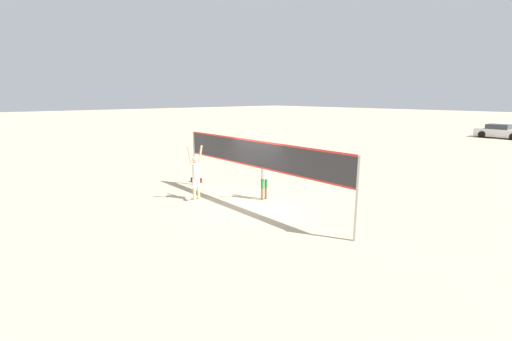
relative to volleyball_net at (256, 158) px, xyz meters
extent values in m
plane|color=#C6B28C|center=(0.00, 0.00, -1.82)|extent=(200.00, 200.00, 0.00)
cylinder|color=beige|center=(-4.21, 0.00, -0.58)|extent=(0.10, 0.10, 2.47)
cylinder|color=beige|center=(4.21, 0.00, -0.58)|extent=(0.10, 0.10, 2.47)
cube|color=#2D2D33|center=(0.00, 0.00, 0.15)|extent=(8.31, 0.02, 0.99)
cube|color=red|center=(0.00, 0.00, 0.62)|extent=(8.31, 0.03, 0.06)
cube|color=red|center=(0.00, 0.00, -0.31)|extent=(8.31, 0.03, 0.06)
cylinder|color=beige|center=(-2.19, -1.31, -1.58)|extent=(0.11, 0.11, 0.48)
cylinder|color=white|center=(-2.19, -1.31, -1.14)|extent=(0.12, 0.12, 0.39)
cylinder|color=beige|center=(-2.19, -1.11, -1.58)|extent=(0.11, 0.11, 0.48)
cylinder|color=white|center=(-2.19, -1.11, -1.14)|extent=(0.12, 0.12, 0.39)
cylinder|color=white|center=(-2.19, -1.21, -0.64)|extent=(0.28, 0.28, 0.62)
sphere|color=beige|center=(-2.19, -1.21, -0.21)|extent=(0.24, 0.24, 0.24)
cylinder|color=beige|center=(-2.19, -1.45, -0.02)|extent=(0.08, 0.22, 0.69)
cylinder|color=beige|center=(-2.19, -0.97, -0.02)|extent=(0.08, 0.22, 0.69)
cylinder|color=#8C664C|center=(-0.40, 0.88, -1.58)|extent=(0.11, 0.11, 0.47)
cylinder|color=#267F3F|center=(-0.40, 0.88, -1.15)|extent=(0.12, 0.12, 0.39)
cylinder|color=#8C664C|center=(-0.40, 0.68, -1.58)|extent=(0.11, 0.11, 0.47)
cylinder|color=#267F3F|center=(-0.40, 0.68, -1.15)|extent=(0.12, 0.12, 0.39)
cylinder|color=white|center=(-0.40, 0.78, -0.65)|extent=(0.28, 0.28, 0.61)
sphere|color=#8C664C|center=(-0.40, 0.78, -0.23)|extent=(0.24, 0.24, 0.24)
cylinder|color=#8C664C|center=(-0.40, 1.03, -0.05)|extent=(0.08, 0.22, 0.68)
cylinder|color=#8C664C|center=(-0.40, 0.54, -0.05)|extent=(0.08, 0.22, 0.68)
sphere|color=white|center=(-2.31, -1.53, -1.70)|extent=(0.24, 0.24, 0.24)
cube|color=maroon|center=(-4.60, 0.29, -1.71)|extent=(0.54, 0.30, 0.20)
cube|color=silver|center=(0.07, 31.87, -1.31)|extent=(4.31, 1.99, 0.76)
cube|color=#2D333D|center=(-0.14, 31.89, -0.70)|extent=(1.99, 1.69, 0.46)
cylinder|color=black|center=(-1.17, 32.77, -1.50)|extent=(0.65, 0.26, 0.64)
cylinder|color=black|center=(-1.28, 31.15, -1.50)|extent=(0.65, 0.26, 0.64)
camera|label=1|loc=(9.11, -8.11, 2.19)|focal=24.00mm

